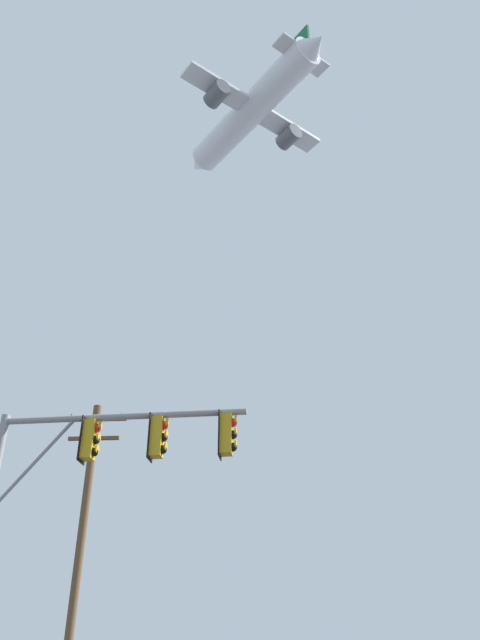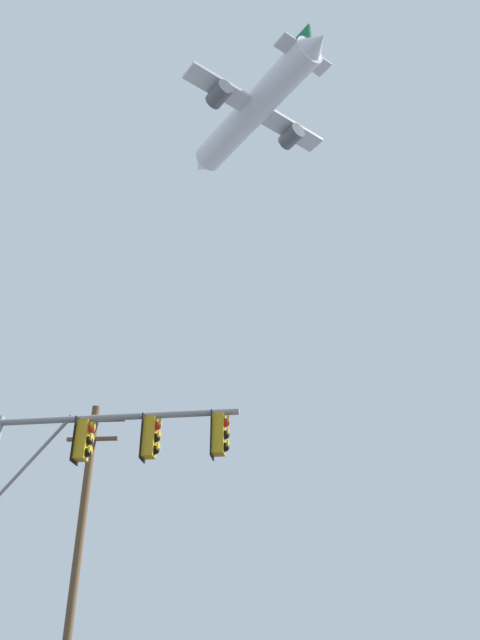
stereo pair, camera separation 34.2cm
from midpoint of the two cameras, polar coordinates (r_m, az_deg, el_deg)
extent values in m
cylinder|color=gray|center=(14.38, -10.84, -8.94)|extent=(5.69, 0.47, 0.15)
cylinder|color=gray|center=(14.79, -18.81, -12.84)|extent=(1.77, 0.18, 2.18)
cube|color=gold|center=(13.67, -1.28, -10.71)|extent=(0.28, 0.33, 0.90)
cylinder|color=gold|center=(13.85, -1.26, -8.71)|extent=(0.05, 0.05, 0.12)
cube|color=black|center=(13.69, -1.87, -10.73)|extent=(0.05, 0.46, 1.04)
sphere|color=red|center=(13.74, -0.66, -9.62)|extent=(0.20, 0.20, 0.20)
cylinder|color=gold|center=(13.75, -0.39, -9.37)|extent=(0.05, 0.21, 0.21)
sphere|color=black|center=(13.65, -0.67, -10.72)|extent=(0.20, 0.20, 0.20)
cylinder|color=gold|center=(13.66, -0.40, -10.47)|extent=(0.05, 0.21, 0.21)
sphere|color=black|center=(13.56, -0.68, -11.84)|extent=(0.20, 0.20, 0.20)
cylinder|color=gold|center=(13.57, -0.40, -11.59)|extent=(0.05, 0.21, 0.21)
cube|color=gold|center=(13.98, -7.76, -10.88)|extent=(0.28, 0.33, 0.90)
cylinder|color=gold|center=(14.15, -7.62, -8.93)|extent=(0.05, 0.05, 0.12)
cube|color=black|center=(14.02, -8.32, -10.89)|extent=(0.05, 0.46, 1.04)
sphere|color=red|center=(14.03, -7.10, -9.83)|extent=(0.20, 0.20, 0.20)
cylinder|color=gold|center=(14.04, -6.83, -9.59)|extent=(0.05, 0.21, 0.21)
sphere|color=black|center=(13.94, -7.17, -10.91)|extent=(0.20, 0.20, 0.20)
cylinder|color=gold|center=(13.95, -6.89, -10.67)|extent=(0.05, 0.21, 0.21)
sphere|color=black|center=(13.85, -7.25, -12.00)|extent=(0.20, 0.20, 0.20)
cylinder|color=gold|center=(13.86, -6.96, -11.76)|extent=(0.05, 0.21, 0.21)
cube|color=gold|center=(14.45, -13.89, -10.92)|extent=(0.28, 0.33, 0.90)
cylinder|color=gold|center=(14.62, -13.64, -9.03)|extent=(0.05, 0.05, 0.12)
cube|color=black|center=(14.50, -14.41, -10.92)|extent=(0.05, 0.46, 1.04)
sphere|color=red|center=(14.49, -13.21, -9.91)|extent=(0.20, 0.20, 0.20)
cylinder|color=gold|center=(14.49, -12.94, -9.69)|extent=(0.05, 0.21, 0.21)
sphere|color=black|center=(14.40, -13.34, -10.96)|extent=(0.20, 0.20, 0.20)
cylinder|color=gold|center=(14.40, -13.07, -10.73)|extent=(0.05, 0.21, 0.21)
sphere|color=black|center=(14.32, -13.47, -12.02)|extent=(0.20, 0.20, 0.20)
cylinder|color=gold|center=(14.31, -13.19, -11.79)|extent=(0.05, 0.21, 0.21)
cylinder|color=brown|center=(21.43, -14.41, -19.82)|extent=(0.28, 0.28, 9.51)
cube|color=brown|center=(22.50, -13.05, -9.13)|extent=(2.20, 0.12, 0.12)
cube|color=brown|center=(22.27, -13.26, -10.81)|extent=(1.80, 0.12, 0.12)
cylinder|color=gray|center=(22.82, -15.21, -8.82)|extent=(0.10, 0.10, 0.18)
cylinder|color=gray|center=(22.30, -10.77, -8.86)|extent=(0.10, 0.10, 0.18)
cylinder|color=white|center=(66.39, 1.45, 19.11)|extent=(13.63, 15.34, 3.10)
cone|color=white|center=(71.89, -3.40, 14.37)|extent=(3.63, 3.53, 2.95)
cone|color=white|center=(61.98, 7.37, 24.39)|extent=(3.27, 3.18, 2.64)
cube|color=silver|center=(65.79, 1.72, 19.10)|extent=(13.98, 12.26, 0.35)
cylinder|color=#595B60|center=(63.32, -1.80, 20.40)|extent=(2.84, 2.90, 1.75)
cylinder|color=#595B60|center=(67.14, 5.00, 16.77)|extent=(2.84, 2.90, 1.75)
cube|color=#0C5933|center=(64.22, 5.92, 24.17)|extent=(1.93, 2.23, 3.69)
cube|color=silver|center=(62.97, 6.12, 23.50)|extent=(5.57, 5.09, 0.19)
camera|label=1|loc=(0.17, -89.67, -0.19)|focal=34.11mm
camera|label=2|loc=(0.17, 90.33, 0.19)|focal=34.11mm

